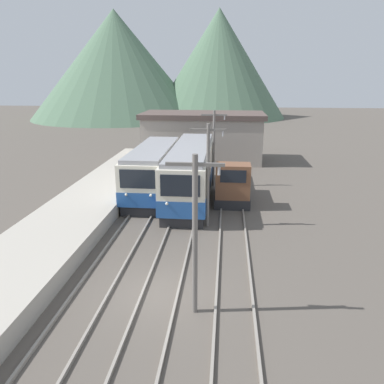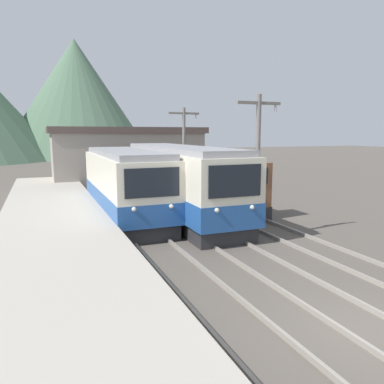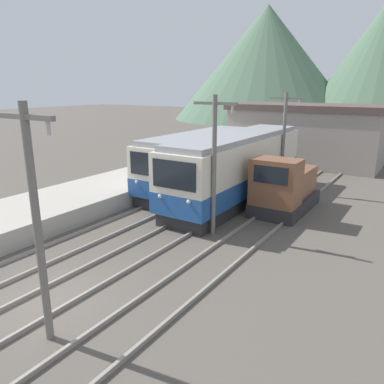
# 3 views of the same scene
# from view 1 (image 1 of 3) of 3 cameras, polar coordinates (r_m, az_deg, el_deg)

# --- Properties ---
(ground_plane) EXTENTS (200.00, 200.00, 0.00)m
(ground_plane) POSITION_cam_1_polar(r_m,az_deg,el_deg) (15.93, -5.56, -15.16)
(ground_plane) COLOR #564F47
(platform_left) EXTENTS (4.50, 54.00, 0.91)m
(platform_left) POSITION_cam_1_polar(r_m,az_deg,el_deg) (17.88, -26.11, -11.48)
(platform_left) COLOR #ADA599
(platform_left) RESTS_ON ground
(track_left) EXTENTS (1.54, 60.00, 0.14)m
(track_left) POSITION_cam_1_polar(r_m,az_deg,el_deg) (16.55, -14.72, -14.09)
(track_left) COLOR gray
(track_left) RESTS_ON ground
(track_center) EXTENTS (1.54, 60.00, 0.14)m
(track_center) POSITION_cam_1_polar(r_m,az_deg,el_deg) (15.86, -4.83, -15.00)
(track_center) COLOR gray
(track_center) RESTS_ON ground
(track_right) EXTENTS (1.54, 60.00, 0.14)m
(track_right) POSITION_cam_1_polar(r_m,az_deg,el_deg) (15.67, 6.45, -15.51)
(track_right) COLOR gray
(track_right) RESTS_ON ground
(commuter_train_left) EXTENTS (2.84, 10.19, 3.64)m
(commuter_train_left) POSITION_cam_1_polar(r_m,az_deg,el_deg) (27.91, -5.82, 2.93)
(commuter_train_left) COLOR #28282B
(commuter_train_left) RESTS_ON ground
(commuter_train_center) EXTENTS (2.84, 12.66, 3.82)m
(commuter_train_center) POSITION_cam_1_polar(r_m,az_deg,el_deg) (27.11, -0.16, 2.76)
(commuter_train_center) COLOR #28282B
(commuter_train_center) RESTS_ON ground
(shunting_locomotive) EXTENTS (2.40, 4.83, 3.00)m
(shunting_locomotive) POSITION_cam_1_polar(r_m,az_deg,el_deg) (26.63, 6.17, 1.14)
(shunting_locomotive) COLOR #28282B
(shunting_locomotive) RESTS_ON ground
(catenary_mast_near) EXTENTS (2.00, 0.20, 6.05)m
(catenary_mast_near) POSITION_cam_1_polar(r_m,az_deg,el_deg) (13.25, 0.49, -5.79)
(catenary_mast_near) COLOR slate
(catenary_mast_near) RESTS_ON ground
(catenary_mast_mid) EXTENTS (2.00, 0.20, 6.05)m
(catenary_mast_mid) POSITION_cam_1_polar(r_m,az_deg,el_deg) (21.38, 2.46, 3.15)
(catenary_mast_mid) COLOR slate
(catenary_mast_mid) RESTS_ON ground
(catenary_mast_far) EXTENTS (2.00, 0.20, 6.05)m
(catenary_mast_far) POSITION_cam_1_polar(r_m,az_deg,el_deg) (29.76, 3.34, 7.11)
(catenary_mast_far) COLOR slate
(catenary_mast_far) RESTS_ON ground
(station_building) EXTENTS (12.60, 6.30, 4.97)m
(station_building) POSITION_cam_1_polar(r_m,az_deg,el_deg) (39.74, 1.68, 8.45)
(station_building) COLOR gray
(station_building) RESTS_ON ground
(mountain_backdrop) EXTENTS (54.20, 36.42, 22.22)m
(mountain_backdrop) POSITION_cam_1_polar(r_m,az_deg,el_deg) (84.08, -5.41, 18.74)
(mountain_backdrop) COLOR #517056
(mountain_backdrop) RESTS_ON ground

